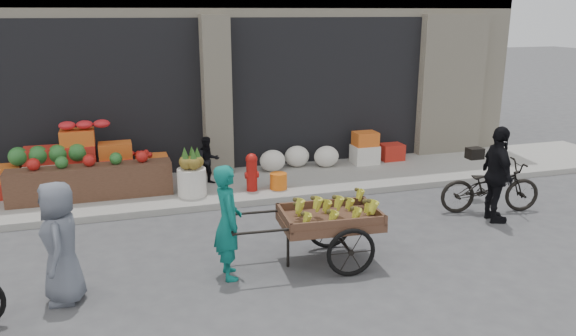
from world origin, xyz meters
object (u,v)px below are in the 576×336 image
object	(u,v)px
fire_hydrant	(252,171)
banana_cart	(326,216)
vendor_woman	(228,222)
seated_person	(208,161)
cyclist	(497,175)
bicycle	(490,187)
orange_bucket	(278,181)
vendor_grey	(61,243)
pineapple_bin	(192,182)

from	to	relation	value
fire_hydrant	banana_cart	size ratio (longest dim) A/B	0.31
fire_hydrant	vendor_woman	xyz separation A→B (m)	(-1.07, -3.09, 0.25)
seated_person	cyclist	world-z (taller)	cyclist
fire_hydrant	bicycle	size ratio (longest dim) A/B	0.41
bicycle	orange_bucket	bearing A→B (deg)	71.25
orange_bucket	cyclist	bearing A→B (deg)	-38.24
fire_hydrant	vendor_woman	size ratio (longest dim) A/B	0.47
banana_cart	vendor_grey	xyz separation A→B (m)	(-3.33, -0.05, 0.06)
vendor_grey	pineapple_bin	bearing A→B (deg)	149.12
banana_cart	vendor_grey	size ratio (longest dim) A/B	1.55
vendor_grey	fire_hydrant	bearing A→B (deg)	136.40
seated_person	vendor_grey	xyz separation A→B (m)	(-2.35, -3.78, 0.16)
fire_hydrant	banana_cart	distance (m)	3.10
pineapple_bin	banana_cart	distance (m)	3.44
vendor_grey	seated_person	bearing A→B (deg)	148.77
bicycle	cyclist	bearing A→B (deg)	166.21
banana_cart	cyclist	size ratio (longest dim) A/B	1.45
vendor_grey	cyclist	distance (m)	6.59
banana_cart	vendor_woman	size ratio (longest dim) A/B	1.53
pineapple_bin	cyclist	world-z (taller)	cyclist
orange_bucket	seated_person	distance (m)	1.42
bicycle	fire_hydrant	bearing A→B (deg)	74.23
vendor_grey	cyclist	bearing A→B (deg)	96.96
fire_hydrant	cyclist	bearing A→B (deg)	-34.59
fire_hydrant	orange_bucket	distance (m)	0.55
bicycle	cyclist	distance (m)	0.56
fire_hydrant	orange_bucket	world-z (taller)	fire_hydrant
seated_person	cyclist	distance (m)	5.20
seated_person	pineapple_bin	bearing A→B (deg)	-133.69
orange_bucket	bicycle	xyz separation A→B (m)	(3.20, -1.96, 0.18)
pineapple_bin	banana_cart	size ratio (longest dim) A/B	0.23
banana_cart	seated_person	bearing A→B (deg)	108.67
orange_bucket	banana_cart	world-z (taller)	banana_cart
fire_hydrant	cyclist	distance (m)	4.26
vendor_woman	bicycle	world-z (taller)	vendor_woman
orange_bucket	seated_person	world-z (taller)	seated_person
orange_bucket	banana_cart	distance (m)	3.07
fire_hydrant	banana_cart	bearing A→B (deg)	-84.81
pineapple_bin	cyclist	size ratio (longest dim) A/B	0.33
banana_cart	pineapple_bin	bearing A→B (deg)	117.73
fire_hydrant	bicycle	distance (m)	4.21
fire_hydrant	seated_person	size ratio (longest dim) A/B	0.76
fire_hydrant	cyclist	world-z (taller)	cyclist
fire_hydrant	vendor_woman	bearing A→B (deg)	-109.03
orange_bucket	vendor_woman	size ratio (longest dim) A/B	0.21
cyclist	fire_hydrant	bearing A→B (deg)	68.19
banana_cart	vendor_grey	bearing A→B (deg)	-175.22
fire_hydrant	orange_bucket	bearing A→B (deg)	-5.71
bicycle	vendor_grey	bearing A→B (deg)	112.20
seated_person	vendor_grey	world-z (taller)	vendor_grey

